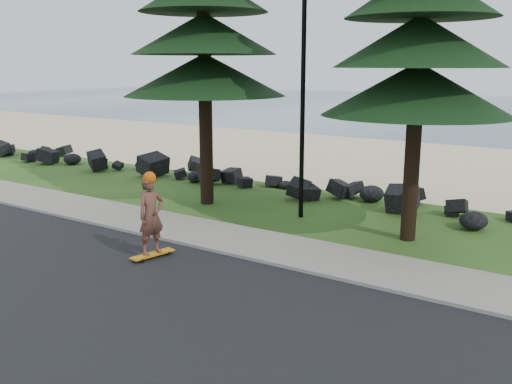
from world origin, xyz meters
TOP-DOWN VIEW (x-y plane):
  - ground at (0.00, 0.00)m, footprint 160.00×160.00m
  - road at (0.00, -4.50)m, footprint 160.00×7.00m
  - kerb at (0.00, -0.90)m, footprint 160.00×0.20m
  - sidewalk at (0.00, 0.20)m, footprint 160.00×2.00m
  - beach_sand at (0.00, 14.50)m, footprint 160.00×15.00m
  - seawall_boulders at (0.00, 5.60)m, footprint 60.00×2.40m
  - lamp_post at (0.00, 3.20)m, footprint 0.25×0.14m
  - skateboarder at (-1.07, -2.13)m, footprint 0.58×1.17m

SIDE VIEW (x-z plane):
  - ground at x=0.00m, z-range 0.00..0.00m
  - seawall_boulders at x=0.00m, z-range -0.55..0.55m
  - beach_sand at x=0.00m, z-range 0.00..0.01m
  - road at x=0.00m, z-range 0.00..0.02m
  - sidewalk at x=0.00m, z-range 0.00..0.08m
  - kerb at x=0.00m, z-range 0.00..0.10m
  - skateboarder at x=-1.07m, z-range 0.01..2.12m
  - lamp_post at x=0.00m, z-range 0.06..8.20m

